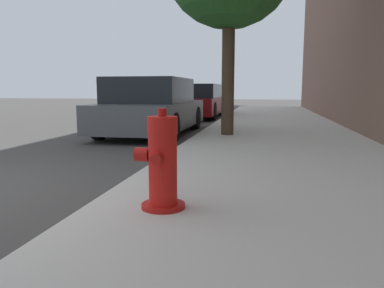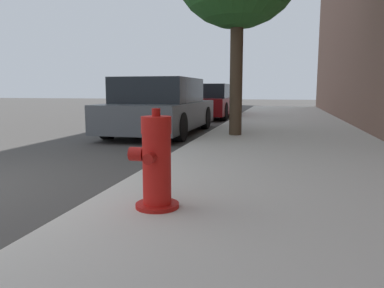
# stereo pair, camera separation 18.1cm
# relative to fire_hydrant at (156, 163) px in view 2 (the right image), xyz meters

# --- Properties ---
(sidewalk_slab) EXTENTS (3.58, 40.00, 0.12)m
(sidewalk_slab) POSITION_rel_fire_hydrant_xyz_m (1.12, 0.17, -0.43)
(sidewalk_slab) COLOR beige
(sidewalk_slab) RESTS_ON ground_plane
(fire_hydrant) EXTENTS (0.42, 0.43, 0.83)m
(fire_hydrant) POSITION_rel_fire_hydrant_xyz_m (0.00, 0.00, 0.00)
(fire_hydrant) COLOR #A91511
(fire_hydrant) RESTS_ON sidewalk_slab
(parked_car_near) EXTENTS (1.87, 4.33, 1.38)m
(parked_car_near) POSITION_rel_fire_hydrant_xyz_m (-1.93, 6.02, 0.17)
(parked_car_near) COLOR #4C5156
(parked_car_near) RESTS_ON ground_plane
(parked_car_mid) EXTENTS (1.77, 4.54, 1.31)m
(parked_car_mid) POSITION_rel_fire_hydrant_xyz_m (-1.79, 11.69, 0.15)
(parked_car_mid) COLOR maroon
(parked_car_mid) RESTS_ON ground_plane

